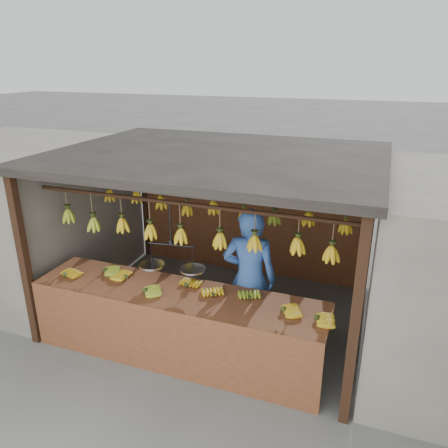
% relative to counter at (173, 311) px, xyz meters
% --- Properties ---
extents(ground, '(80.00, 80.00, 0.00)m').
position_rel_counter_xyz_m(ground, '(0.08, 1.23, -0.71)').
color(ground, '#5B5B57').
extents(stall, '(4.30, 3.30, 2.40)m').
position_rel_counter_xyz_m(stall, '(0.08, 1.56, 1.26)').
color(stall, black).
rests_on(stall, ground).
extents(neighbor_left, '(3.00, 3.00, 2.30)m').
position_rel_counter_xyz_m(neighbor_left, '(-3.52, 1.23, 0.44)').
color(neighbor_left, slate).
rests_on(neighbor_left, ground).
extents(counter, '(3.67, 0.83, 0.96)m').
position_rel_counter_xyz_m(counter, '(0.00, 0.00, 0.00)').
color(counter, brown).
rests_on(counter, ground).
extents(hanging_bananas, '(3.62, 2.25, 0.38)m').
position_rel_counter_xyz_m(hanging_bananas, '(0.07, 1.23, 0.91)').
color(hanging_bananas, '#92A523').
rests_on(hanging_bananas, ground).
extents(balance_scale, '(0.82, 0.37, 0.84)m').
position_rel_counter_xyz_m(balance_scale, '(-0.11, 0.23, 0.49)').
color(balance_scale, black).
rests_on(balance_scale, ground).
extents(vendor, '(0.75, 0.55, 1.88)m').
position_rel_counter_xyz_m(vendor, '(0.74, 0.68, 0.23)').
color(vendor, '#3359A5').
rests_on(vendor, ground).
extents(bag_bundles, '(0.08, 0.26, 1.21)m').
position_rel_counter_xyz_m(bag_bundles, '(2.02, 2.58, 0.26)').
color(bag_bundles, '#199926').
rests_on(bag_bundles, ground).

